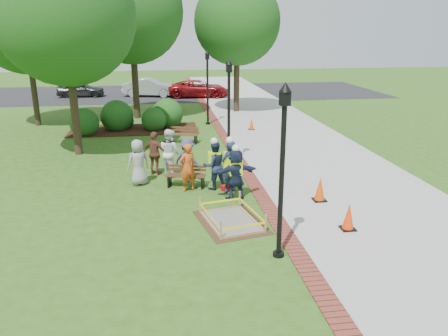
{
  "coord_description": "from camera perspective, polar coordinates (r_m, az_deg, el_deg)",
  "views": [
    {
      "loc": [
        -1.47,
        -12.34,
        5.33
      ],
      "look_at": [
        0.5,
        1.2,
        1.0
      ],
      "focal_mm": 35.0,
      "sensor_mm": 36.0,
      "label": 1
    }
  ],
  "objects": [
    {
      "name": "casual_person_d",
      "position": [
        16.82,
        -9.01,
        1.87
      ],
      "size": [
        0.64,
        0.57,
        1.68
      ],
      "color": "brown",
      "rests_on": "ground"
    },
    {
      "name": "hivis_worker_c",
      "position": [
        15.11,
        -1.28,
        0.57
      ],
      "size": [
        0.61,
        0.47,
        1.84
      ],
      "color": "#1C2B49",
      "rests_on": "ground"
    },
    {
      "name": "lamp_near",
      "position": [
        10.13,
        7.63,
        1.06
      ],
      "size": [
        0.28,
        0.28,
        4.26
      ],
      "color": "black",
      "rests_on": "ground"
    },
    {
      "name": "shrub_d",
      "position": [
        25.5,
        -7.33,
        5.36
      ],
      "size": [
        1.77,
        1.77,
        1.77
      ],
      "primitive_type": "sphere",
      "color": "#194513",
      "rests_on": "ground"
    },
    {
      "name": "casual_person_c",
      "position": [
        16.68,
        -7.14,
        2.03
      ],
      "size": [
        0.66,
        0.67,
        1.8
      ],
      "color": "white",
      "rests_on": "ground"
    },
    {
      "name": "lamp_far",
      "position": [
        25.64,
        -2.17,
        11.18
      ],
      "size": [
        0.28,
        0.28,
        4.26
      ],
      "color": "black",
      "rests_on": "ground"
    },
    {
      "name": "hivis_worker_b",
      "position": [
        14.77,
        0.74,
        0.38
      ],
      "size": [
        0.69,
        0.6,
        1.96
      ],
      "color": "#1A1E44",
      "rests_on": "ground"
    },
    {
      "name": "lamp_mid",
      "position": [
        17.78,
        0.64,
        8.34
      ],
      "size": [
        0.28,
        0.28,
        4.26
      ],
      "color": "black",
      "rests_on": "ground"
    },
    {
      "name": "ground",
      "position": [
        13.52,
        -1.37,
        -5.66
      ],
      "size": [
        100.0,
        100.0,
        0.0
      ],
      "primitive_type": "plane",
      "color": "#285116",
      "rests_on": "ground"
    },
    {
      "name": "parking_lot",
      "position": [
        39.72,
        -6.16,
        9.77
      ],
      "size": [
        36.0,
        12.0,
        0.01
      ],
      "primitive_type": "cube",
      "color": "black",
      "rests_on": "ground"
    },
    {
      "name": "shrub_c",
      "position": [
        24.7,
        -9.08,
        4.89
      ],
      "size": [
        1.38,
        1.38,
        1.38
      ],
      "primitive_type": "sphere",
      "color": "#194513",
      "rests_on": "ground"
    },
    {
      "name": "wet_concrete_pad",
      "position": [
        12.67,
        0.93,
        -6.15
      ],
      "size": [
        2.13,
        2.6,
        0.55
      ],
      "color": "#47331E",
      "rests_on": "ground"
    },
    {
      "name": "bench_near",
      "position": [
        15.55,
        -4.97,
        -1.61
      ],
      "size": [
        1.45,
        0.8,
        0.75
      ],
      "color": "#58321E",
      "rests_on": "ground"
    },
    {
      "name": "cone_front",
      "position": [
        12.65,
        15.96,
        -6.19
      ],
      "size": [
        0.4,
        0.4,
        0.79
      ],
      "color": "black",
      "rests_on": "ground"
    },
    {
      "name": "sidewalk",
      "position": [
        23.86,
        7.71,
        4.52
      ],
      "size": [
        6.0,
        60.0,
        0.02
      ],
      "primitive_type": "cube",
      "color": "#9E9E99",
      "rests_on": "ground"
    },
    {
      "name": "shrub_a",
      "position": [
        24.41,
        -17.63,
        4.13
      ],
      "size": [
        1.54,
        1.54,
        1.54
      ],
      "primitive_type": "sphere",
      "color": "#194513",
      "rests_on": "ground"
    },
    {
      "name": "tree_back",
      "position": [
        28.03,
        -12.06,
        19.38
      ],
      "size": [
        6.21,
        6.21,
        9.51
      ],
      "color": "#3D2D1E",
      "rests_on": "ground"
    },
    {
      "name": "shrub_b",
      "position": [
        25.22,
        -13.69,
        4.87
      ],
      "size": [
        1.79,
        1.79,
        1.79
      ],
      "primitive_type": "sphere",
      "color": "#194513",
      "rests_on": "ground"
    },
    {
      "name": "tree_left",
      "position": [
        20.05,
        -20.08,
        18.23
      ],
      "size": [
        5.81,
        5.81,
        8.82
      ],
      "color": "#3D2D1E",
      "rests_on": "ground"
    },
    {
      "name": "toolbox",
      "position": [
        15.22,
        0.29,
        -2.57
      ],
      "size": [
        0.38,
        0.24,
        0.18
      ],
      "primitive_type": "cube",
      "rotation": [
        0.0,
        0.0,
        0.1
      ],
      "color": "#B60E13",
      "rests_on": "ground"
    },
    {
      "name": "shrub_e",
      "position": [
        25.75,
        -12.63,
        5.2
      ],
      "size": [
        0.9,
        0.9,
        0.9
      ],
      "primitive_type": "sphere",
      "color": "#194513",
      "rests_on": "ground"
    },
    {
      "name": "parked_car_c",
      "position": [
        36.91,
        -3.3,
        9.24
      ],
      "size": [
        2.51,
        4.83,
        1.51
      ],
      "primitive_type": "imported",
      "rotation": [
        0.0,
        0.0,
        1.46
      ],
      "color": "maroon",
      "rests_on": "ground"
    },
    {
      "name": "bench_far",
      "position": [
        21.65,
        -5.31,
        3.92
      ],
      "size": [
        1.51,
        0.89,
        0.78
      ],
      "color": "brown",
      "rests_on": "ground"
    },
    {
      "name": "cone_back",
      "position": [
        14.49,
        12.42,
        -2.76
      ],
      "size": [
        0.42,
        0.42,
        0.83
      ],
      "color": "black",
      "rests_on": "ground"
    },
    {
      "name": "hivis_worker_a",
      "position": [
        14.2,
        1.53,
        -0.55
      ],
      "size": [
        0.6,
        0.45,
        1.85
      ],
      "color": "#16243B",
      "rests_on": "ground"
    },
    {
      "name": "parked_car_b",
      "position": [
        37.71,
        -9.55,
        9.21
      ],
      "size": [
        3.27,
        5.33,
        1.62
      ],
      "primitive_type": "imported",
      "rotation": [
        0.0,
        0.0,
        1.33
      ],
      "color": "silver",
      "rests_on": "ground"
    },
    {
      "name": "casual_person_b",
      "position": [
        14.99,
        -4.79,
        0.07
      ],
      "size": [
        0.63,
        0.53,
        1.68
      ],
      "color": "#CA4E17",
      "rests_on": "ground"
    },
    {
      "name": "tree_right",
      "position": [
        29.78,
        1.72,
        18.54
      ],
      "size": [
        5.59,
        5.59,
        8.65
      ],
      "color": "#3D2D1E",
      "rests_on": "ground"
    },
    {
      "name": "casual_person_a",
      "position": [
        15.85,
        -11.14,
        0.72
      ],
      "size": [
        0.62,
        0.52,
        1.66
      ],
      "color": "gray",
      "rests_on": "ground"
    },
    {
      "name": "tree_far",
      "position": [
        27.44,
        -24.55,
        17.05
      ],
      "size": [
        5.75,
        5.75,
        8.68
      ],
      "color": "#3D2D1E",
      "rests_on": "ground"
    },
    {
      "name": "mulch_bed",
      "position": [
        24.96,
        -11.64,
        4.92
      ],
      "size": [
        7.0,
        3.0,
        0.05
      ],
      "primitive_type": "cube",
      "color": "#381E0F",
      "rests_on": "ground"
    },
    {
      "name": "casual_person_e",
      "position": [
        15.91,
        -4.84,
        0.98
      ],
      "size": [
        0.61,
        0.55,
        1.61
      ],
      "color": "#3B3761",
      "rests_on": "ground"
    },
    {
      "name": "parked_car_a",
      "position": [
        38.83,
        -18.12,
        8.83
      ],
      "size": [
        1.9,
        4.31,
        1.4
      ],
      "primitive_type": "imported",
      "rotation": [
        0.0,
        0.0,
        1.56
      ],
      "color": "#2B2B2D",
      "rests_on": "ground"
    },
    {
      "name": "brick_edging",
      "position": [
        23.19,
        -0.07,
        4.32
      ],
      "size": [
        0.5,
        60.0,
        0.03
      ],
      "primitive_type": "cube",
      "color": "maroon",
      "rests_on": "ground"
    },
    {
      "name": "cone_far",
      "position": [
        24.49,
        3.61,
        5.75
      ],
      "size": [
        0.34,
        0.34,
        0.68
      ],
      "color": "black",
      "rests_on": "ground"
    }
  ]
}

